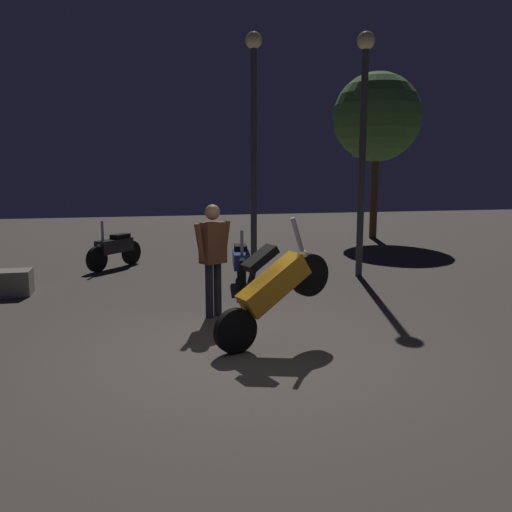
% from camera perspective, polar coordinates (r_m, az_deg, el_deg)
% --- Properties ---
extents(ground_plane, '(40.00, 40.00, 0.00)m').
position_cam_1_polar(ground_plane, '(6.52, -1.35, -10.62)').
color(ground_plane, '#4C443D').
extents(motorcycle_orange_foreground, '(1.61, 0.61, 1.63)m').
position_cam_1_polar(motorcycle_orange_foreground, '(6.65, 1.89, -3.53)').
color(motorcycle_orange_foreground, black).
rests_on(motorcycle_orange_foreground, ground_plane).
extents(motorcycle_blue_parked_left, '(0.44, 1.66, 1.11)m').
position_cam_1_polar(motorcycle_blue_parked_left, '(10.25, -1.62, -0.73)').
color(motorcycle_blue_parked_left, black).
rests_on(motorcycle_blue_parked_left, ground_plane).
extents(motorcycle_black_parked_right, '(1.18, 1.31, 1.11)m').
position_cam_1_polar(motorcycle_black_parked_right, '(12.46, -14.99, 0.74)').
color(motorcycle_black_parked_right, black).
rests_on(motorcycle_black_parked_right, ground_plane).
extents(person_rider_beside, '(0.62, 0.41, 1.71)m').
position_cam_1_polar(person_rider_beside, '(7.95, -4.66, 0.61)').
color(person_rider_beside, black).
rests_on(person_rider_beside, ground_plane).
extents(streetlamp_near, '(0.36, 0.36, 5.11)m').
position_cam_1_polar(streetlamp_near, '(11.82, -0.25, 14.21)').
color(streetlamp_near, '#38383D').
rests_on(streetlamp_near, ground_plane).
extents(streetlamp_far, '(0.36, 0.36, 4.92)m').
position_cam_1_polar(streetlamp_far, '(11.24, 11.50, 13.76)').
color(streetlamp_far, '#38383D').
rests_on(streetlamp_far, ground_plane).
extents(tree_left_bg, '(2.80, 2.80, 5.27)m').
position_cam_1_polar(tree_left_bg, '(17.79, 12.89, 14.32)').
color(tree_left_bg, '#4C331E').
rests_on(tree_left_bg, ground_plane).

